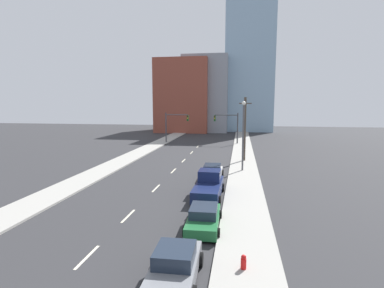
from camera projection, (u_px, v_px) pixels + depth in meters
sidewalk_left at (162, 142)px, 59.45m from camera, size 3.25×105.88×0.16m
sidewalk_right at (242, 144)px, 56.93m from camera, size 3.25×105.88×0.16m
lane_stripe_at_9m at (87, 257)px, 15.06m from camera, size 0.16×2.40×0.01m
lane_stripe_at_14m at (128, 216)px, 20.54m from camera, size 0.16×2.40×0.01m
lane_stripe_at_21m at (156, 188)px, 27.26m from camera, size 0.16×2.40×0.01m
lane_stripe_at_29m at (173, 171)px, 34.32m from camera, size 0.16×2.40×0.01m
lane_stripe_at_35m at (184, 161)px, 40.38m from camera, size 0.16×2.40×0.01m
lane_stripe_at_41m at (192, 153)px, 47.01m from camera, size 0.16×2.40×0.01m
lane_stripe_at_48m at (198, 147)px, 53.51m from camera, size 0.16×2.40×0.01m
building_brick_left at (185, 96)px, 83.49m from camera, size 14.00×16.00×19.26m
building_office_center at (208, 95)px, 86.39m from camera, size 12.00×20.00×20.22m
building_glass_right at (249, 69)px, 87.45m from camera, size 13.00×20.00×35.35m
traffic_signal_left at (173, 123)px, 58.09m from camera, size 4.59×0.35×5.89m
traffic_signal_right at (230, 124)px, 56.32m from camera, size 4.59×0.35×5.89m
utility_pole_right_mid at (245, 129)px, 39.16m from camera, size 1.60×0.32×8.47m
street_lamp at (243, 131)px, 33.31m from camera, size 0.44×0.44×7.93m
fire_hydrant at (243, 264)px, 13.66m from camera, size 0.26×0.26×0.84m
sedan_gray at (175, 266)px, 12.97m from camera, size 2.25×4.30×1.51m
sedan_green at (204, 218)px, 18.59m from camera, size 2.24×4.68×1.36m
pickup_truck_navy at (209, 186)px, 24.84m from camera, size 2.42×5.82×2.07m
sedan_white at (212, 172)px, 30.57m from camera, size 2.21×4.78×1.48m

